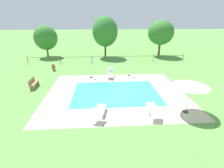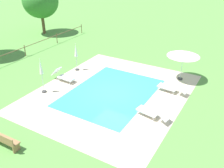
% 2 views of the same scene
% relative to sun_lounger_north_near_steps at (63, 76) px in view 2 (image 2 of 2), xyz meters
% --- Properties ---
extents(ground_plane, '(160.00, 160.00, 0.00)m').
position_rel_sun_lounger_north_near_steps_xyz_m(ground_plane, '(0.23, -3.99, -0.39)').
color(ground_plane, '#599342').
extents(pool_deck_paving, '(11.40, 9.50, 0.01)m').
position_rel_sun_lounger_north_near_steps_xyz_m(pool_deck_paving, '(0.23, -3.99, -0.39)').
color(pool_deck_paving, beige).
rests_on(pool_deck_paving, ground).
extents(swimming_pool_water, '(7.08, 5.18, 0.01)m').
position_rel_sun_lounger_north_near_steps_xyz_m(swimming_pool_water, '(0.23, -3.99, -0.38)').
color(swimming_pool_water, '#38C6D1').
rests_on(swimming_pool_water, ground).
extents(pool_coping_rim, '(7.56, 5.66, 0.01)m').
position_rel_sun_lounger_north_near_steps_xyz_m(pool_coping_rim, '(0.23, -3.99, -0.38)').
color(pool_coping_rim, beige).
rests_on(pool_coping_rim, ground).
extents(sun_lounger_north_near_steps, '(0.67, 1.92, 0.95)m').
position_rel_sun_lounger_north_near_steps_xyz_m(sun_lounger_north_near_steps, '(0.00, 0.00, 0.00)').
color(sun_lounger_north_near_steps, white).
rests_on(sun_lounger_north_near_steps, ground).
extents(sun_lounger_north_mid, '(0.94, 2.08, 0.82)m').
position_rel_sun_lounger_north_near_steps_xyz_m(sun_lounger_north_mid, '(-1.12, -7.48, -0.02)').
color(sun_lounger_north_mid, white).
rests_on(sun_lounger_north_mid, ground).
extents(sun_lounger_north_far, '(0.76, 2.08, 0.78)m').
position_rel_sun_lounger_north_near_steps_xyz_m(sun_lounger_north_far, '(2.33, -7.49, -0.03)').
color(sun_lounger_north_far, white).
rests_on(sun_lounger_north_far, ground).
extents(patio_umbrella_open_foreground, '(2.35, 2.35, 2.23)m').
position_rel_sun_lounger_north_near_steps_xyz_m(patio_umbrella_open_foreground, '(4.62, -7.44, 1.63)').
color(patio_umbrella_open_foreground, '#383838').
rests_on(patio_umbrella_open_foreground, ground).
extents(patio_umbrella_closed_row_west, '(0.32, 0.32, 2.46)m').
position_rel_sun_lounger_north_near_steps_xyz_m(patio_umbrella_closed_row_west, '(-2.02, 0.04, 1.27)').
color(patio_umbrella_closed_row_west, '#383838').
rests_on(patio_umbrella_closed_row_west, ground).
extents(patio_umbrella_closed_row_mid_west, '(0.32, 0.32, 2.25)m').
position_rel_sun_lounger_north_near_steps_xyz_m(patio_umbrella_closed_row_mid_west, '(2.05, 0.31, 1.13)').
color(patio_umbrella_closed_row_mid_west, '#383838').
rests_on(patio_umbrella_closed_row_mid_west, ground).
extents(wooden_bench_lawn_side, '(0.48, 1.51, 0.87)m').
position_rel_sun_lounger_north_near_steps_xyz_m(wooden_bench_lawn_side, '(-7.07, -2.31, 0.08)').
color(wooden_bench_lawn_side, '#937047').
rests_on(wooden_bench_lawn_side, ground).
extents(perimeter_fence, '(21.84, 0.08, 1.05)m').
position_rel_sun_lounger_north_near_steps_xyz_m(perimeter_fence, '(-0.00, 6.34, 0.32)').
color(perimeter_fence, brown).
rests_on(perimeter_fence, ground).
extents(tree_far_west, '(4.01, 4.01, 5.61)m').
position_rel_sun_lounger_north_near_steps_xyz_m(tree_far_west, '(8.56, 10.11, 3.31)').
color(tree_far_west, brown).
rests_on(tree_far_west, ground).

